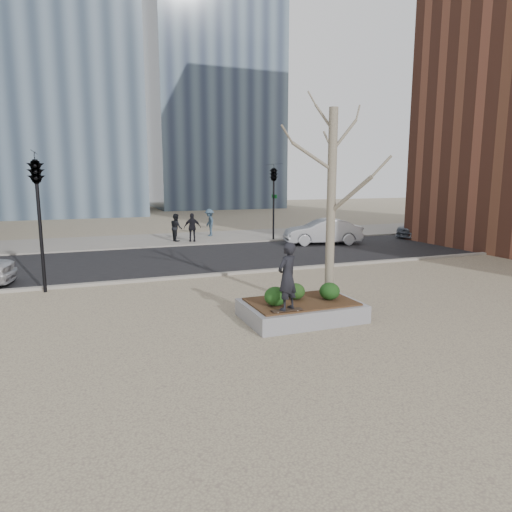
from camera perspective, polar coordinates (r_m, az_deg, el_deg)
name	(u,v)px	position (r m, az deg, el deg)	size (l,w,h in m)	color
ground	(266,323)	(11.85, 1.25, -8.38)	(120.00, 120.00, 0.00)	tan
street	(183,259)	(21.17, -9.12, -0.37)	(60.00, 8.00, 0.02)	black
far_sidewalk	(158,240)	(27.98, -12.15, 1.99)	(60.00, 6.00, 0.02)	gray
planter	(301,311)	(12.18, 5.64, -6.81)	(3.00, 2.00, 0.45)	gray
planter_mulch	(301,302)	(12.11, 5.66, -5.69)	(2.70, 1.70, 0.04)	#382314
sycamore_tree	(332,174)	(12.42, 9.47, 10.10)	(2.80, 2.80, 6.60)	gray
shrub_left	(276,296)	(11.54, 2.47, -5.06)	(0.58, 0.58, 0.49)	#1A3912
shrub_middle	(295,291)	(12.19, 4.95, -4.43)	(0.51, 0.51, 0.43)	black
shrub_right	(330,291)	(12.27, 9.18, -4.36)	(0.54, 0.54, 0.46)	#193A12
skateboard	(287,311)	(11.19, 3.87, -6.88)	(0.78, 0.20, 0.07)	black
skateboarder	(287,276)	(10.97, 3.93, -2.56)	(0.60, 0.40, 1.65)	black
car_silver	(323,232)	(25.75, 8.34, 3.04)	(1.49, 4.26, 1.40)	#AEB1B7
car_third	(424,227)	(30.56, 20.31, 3.45)	(1.78, 4.38, 1.27)	slate
pedestrian_a	(176,227)	(27.07, -9.94, 3.54)	(0.78, 0.61, 1.61)	black
pedestrian_b	(210,222)	(29.26, -5.83, 4.20)	(1.11, 0.64, 1.71)	#364C61
pedestrian_c	(192,227)	(26.66, -7.95, 3.55)	(0.97, 0.40, 1.65)	black
traffic_light_near	(40,223)	(16.11, -25.40, 3.70)	(0.60, 2.48, 4.50)	black
traffic_light_far	(274,202)	(27.27, 2.21, 6.72)	(0.60, 2.48, 4.50)	black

